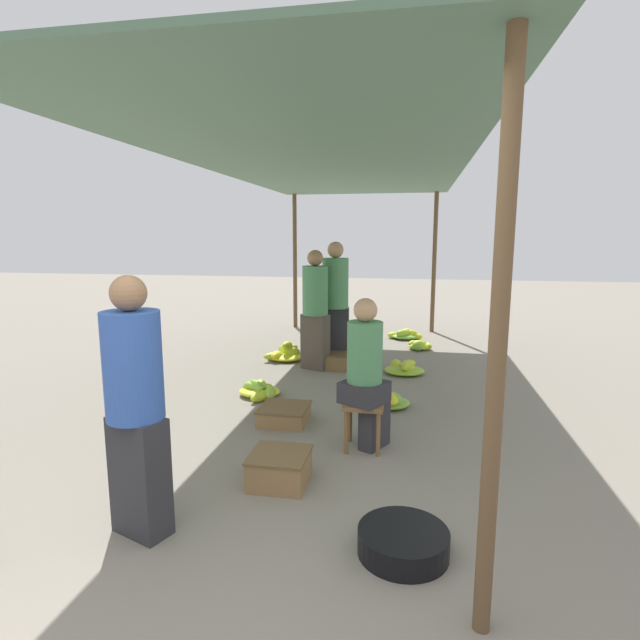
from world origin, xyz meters
name	(u,v)px	position (x,y,z in m)	size (l,w,h in m)	color
ground_plane	(184,635)	(0.00, 0.00, 0.00)	(40.00, 40.00, 0.00)	gray
canopy_post_front_right	(497,356)	(1.36, 0.30, 1.32)	(0.08, 0.08, 2.64)	brown
canopy_post_back_left	(295,262)	(-1.36, 7.86, 1.32)	(0.08, 0.08, 2.64)	brown
canopy_post_back_right	(434,263)	(1.36, 7.86, 1.32)	(0.08, 0.08, 2.64)	brown
canopy_tarp	(331,164)	(0.00, 4.08, 2.66)	(3.12, 7.96, 0.04)	#567A60
vendor_foreground	(135,404)	(-0.62, 0.72, 0.84)	(0.44, 0.44, 1.61)	#2D2D33
stool	(364,411)	(0.61, 2.22, 0.34)	(0.34, 0.34, 0.42)	brown
vendor_seated	(367,372)	(0.62, 2.23, 0.69)	(0.46, 0.46, 1.32)	#2D2D33
basin_black	(403,542)	(0.98, 0.80, 0.07)	(0.53, 0.53, 0.15)	black
banana_pile_left_0	(260,390)	(-0.71, 3.43, 0.07)	(0.48, 0.57, 0.20)	#94C032
banana_pile_left_1	(285,354)	(-0.87, 5.16, 0.09)	(0.61, 0.57, 0.28)	#B6CD2C
banana_pile_right_0	(404,368)	(0.90, 4.72, 0.07)	(0.53, 0.59, 0.20)	#B8CE2B
banana_pile_right_1	(388,400)	(0.75, 3.33, 0.08)	(0.49, 0.47, 0.21)	yellow
banana_pile_right_2	(405,335)	(0.87, 7.05, 0.07)	(0.66, 0.53, 0.19)	#C5D329
banana_pile_right_3	(420,346)	(1.12, 6.23, 0.06)	(0.43, 0.45, 0.14)	#75B337
crate_near	(280,468)	(0.05, 1.48, 0.12)	(0.43, 0.43, 0.24)	olive
crate_mid	(342,360)	(0.04, 4.85, 0.11)	(0.45, 0.45, 0.22)	brown
crate_far	(284,414)	(-0.23, 2.69, 0.08)	(0.47, 0.47, 0.17)	olive
shopper_walking_mid	(315,308)	(-0.32, 4.74, 0.85)	(0.46, 0.46, 1.65)	#4C4238
shopper_walking_far	(335,301)	(-0.10, 5.10, 0.91)	(0.41, 0.40, 1.75)	#2D2D33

